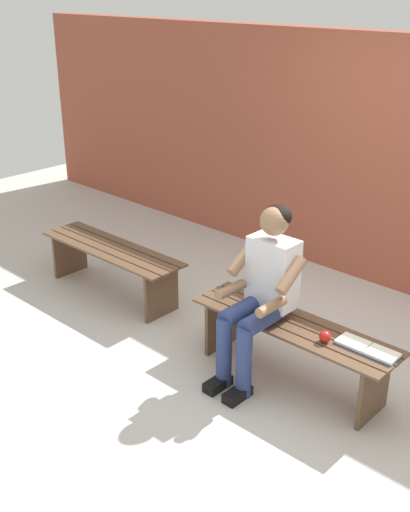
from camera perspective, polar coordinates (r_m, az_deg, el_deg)
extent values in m
cube|color=beige|center=(4.65, -10.10, -11.42)|extent=(10.00, 7.00, 0.04)
cube|color=#9E4C38|center=(5.95, 15.45, 8.19)|extent=(9.50, 0.24, 2.24)
cube|color=brown|center=(4.53, 9.15, -5.44)|extent=(1.53, 0.11, 0.02)
cube|color=brown|center=(4.45, 8.38, -5.95)|extent=(1.53, 0.11, 0.02)
cube|color=brown|center=(4.37, 7.57, -6.47)|extent=(1.53, 0.11, 0.02)
cube|color=brown|center=(4.30, 6.74, -7.00)|extent=(1.53, 0.11, 0.02)
cube|color=brown|center=(4.26, 15.05, -11.63)|extent=(0.03, 0.37, 0.43)
cube|color=brown|center=(4.86, 1.57, -6.00)|extent=(0.03, 0.37, 0.43)
cube|color=brown|center=(5.74, -7.30, 1.16)|extent=(1.52, 0.11, 0.02)
cube|color=brown|center=(5.68, -8.11, 0.86)|extent=(1.52, 0.11, 0.02)
cube|color=brown|center=(5.62, -8.94, 0.54)|extent=(1.52, 0.11, 0.02)
cube|color=brown|center=(5.56, -9.79, 0.22)|extent=(1.52, 0.11, 0.02)
cube|color=brown|center=(5.30, -3.97, -3.37)|extent=(0.03, 0.37, 0.43)
cube|color=brown|center=(6.21, -12.15, 0.33)|extent=(0.03, 0.37, 0.43)
cube|color=silver|center=(4.38, 6.17, -1.46)|extent=(0.34, 0.20, 0.50)
sphere|color=#936B4C|center=(4.23, 6.31, 3.17)|extent=(0.20, 0.20, 0.20)
ellipsoid|color=black|center=(4.24, 6.58, 3.65)|extent=(0.20, 0.19, 0.15)
cylinder|color=navy|center=(4.30, 5.35, -5.65)|extent=(0.13, 0.40, 0.13)
cylinder|color=navy|center=(4.40, 3.51, -4.88)|extent=(0.13, 0.40, 0.13)
cylinder|color=navy|center=(4.31, 3.55, -9.64)|extent=(0.11, 0.11, 0.52)
cube|color=black|center=(4.40, 2.96, -12.43)|extent=(0.10, 0.22, 0.07)
cylinder|color=navy|center=(4.40, 1.73, -8.78)|extent=(0.11, 0.11, 0.52)
cube|color=black|center=(4.49, 1.17, -11.51)|extent=(0.10, 0.22, 0.07)
cylinder|color=#936B4C|center=(4.18, 7.82, -1.76)|extent=(0.08, 0.28, 0.23)
cylinder|color=#936B4C|center=(4.16, 6.04, -4.57)|extent=(0.07, 0.26, 0.07)
cylinder|color=#936B4C|center=(4.41, 3.42, -0.17)|extent=(0.08, 0.28, 0.23)
cylinder|color=#936B4C|center=(4.36, 2.32, -3.07)|extent=(0.07, 0.26, 0.07)
sphere|color=red|center=(4.21, 10.82, -7.20)|extent=(0.08, 0.08, 0.08)
cube|color=white|center=(4.16, 15.74, -8.57)|extent=(0.20, 0.15, 0.02)
cube|color=white|center=(4.24, 13.28, -7.65)|extent=(0.20, 0.15, 0.02)
cube|color=#1E478C|center=(4.20, 14.49, -8.21)|extent=(0.41, 0.16, 0.01)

